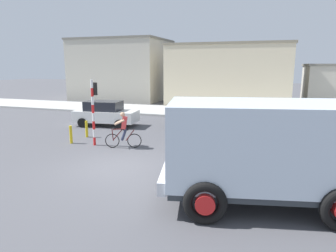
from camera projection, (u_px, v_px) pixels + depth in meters
The scene contains 12 objects.
ground_plane at pixel (120, 166), 11.80m from camera, with size 120.00×120.00×0.00m, color #4C4C51.
sidewalk_far at pixel (198, 112), 24.72m from camera, with size 80.00×5.00×0.16m, color #ADADA8.
truck_foreground at pixel (263, 147), 8.30m from camera, with size 5.81×3.65×2.90m.
cyclist at pixel (123, 130), 14.31m from camera, with size 1.65×0.70×1.72m.
traffic_light_pole at pixel (94, 103), 14.59m from camera, with size 0.24×0.43×3.20m.
car_red_near at pixel (200, 114), 19.39m from camera, with size 4.26×2.45×1.60m.
car_white_mid at pixel (105, 113), 19.51m from camera, with size 4.14×2.17×1.60m.
pedestrian_near_kerb at pixel (235, 115), 18.84m from camera, with size 0.34×0.22×1.62m.
bollard_near at pixel (71, 135), 15.19m from camera, with size 0.14×0.14×0.90m, color gold.
bollard_far at pixel (87, 129), 16.49m from camera, with size 0.14×0.14×0.90m, color gold.
building_corner_left at pixel (123, 70), 34.61m from camera, with size 9.96×7.97×6.67m.
building_mid_block at pixel (228, 75), 28.60m from camera, with size 11.35×5.33×5.81m.
Camera 1 is at (5.31, -10.10, 3.89)m, focal length 32.44 mm.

